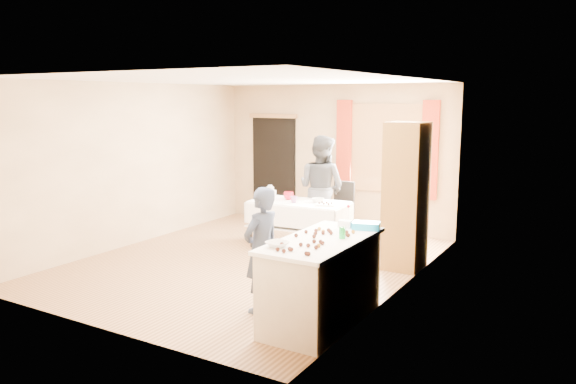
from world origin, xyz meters
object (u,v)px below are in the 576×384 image
Objects in this scene: chair at (339,221)px; girl at (262,250)px; party_table at (299,220)px; woman at (321,188)px; counter at (322,281)px; cabinet at (406,196)px.

chair is 3.62m from girl.
party_table is 1.13× the size of girl.
woman is (0.05, 0.67, 0.43)m from party_table.
counter reaches higher than party_table.
party_table is at bearing -149.34° from girl.
counter is 3.59m from woman.
girl is 3.36m from woman.
counter is at bearing -62.07° from chair.
woman is at bearing 154.35° from cabinet.
chair is 0.54× the size of woman.
cabinet is 1.16× the size of woman.
cabinet is 1.88m from party_table.
counter is at bearing -59.85° from party_table.
counter is 1.69× the size of chair.
counter is 0.92× the size of woman.
girl is (0.72, -3.52, 0.42)m from chair.
cabinet is 2.14× the size of chair.
party_table is (-1.69, 2.50, -0.01)m from counter.
cabinet is at bearing -9.15° from party_table.
girl is at bearing -73.11° from party_table.
counter is 1.01× the size of party_table.
chair is (-1.44, 3.46, -0.17)m from counter.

